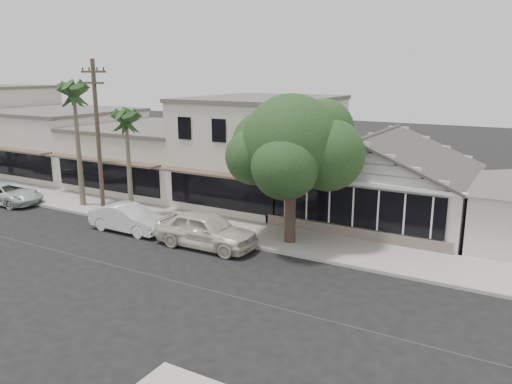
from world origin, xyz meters
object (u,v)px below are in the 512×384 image
Objects in this scene: shade_tree at (292,146)px; car_1 at (128,218)px; car_2 at (8,194)px; utility_pole at (98,136)px.

car_1 is at bearing -162.65° from shade_tree.
shade_tree is (8.32, 2.60, 4.12)m from car_1.
car_1 is 10.83m from car_2.
utility_pole is at bearing -87.60° from car_2.
shade_tree is at bearing -73.15° from car_1.
car_2 is at bearing -173.56° from shade_tree.
shade_tree reaches higher than car_1.
car_1 is (3.15, -1.23, -4.06)m from utility_pole.
car_1 is at bearing -21.29° from utility_pole.
utility_pole is 2.05× the size of car_1.
car_1 reaches higher than car_2.
car_1 is 9.64m from shade_tree.
shade_tree reaches higher than car_2.
utility_pole is 11.55m from shade_tree.
car_2 is 19.70m from shade_tree.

